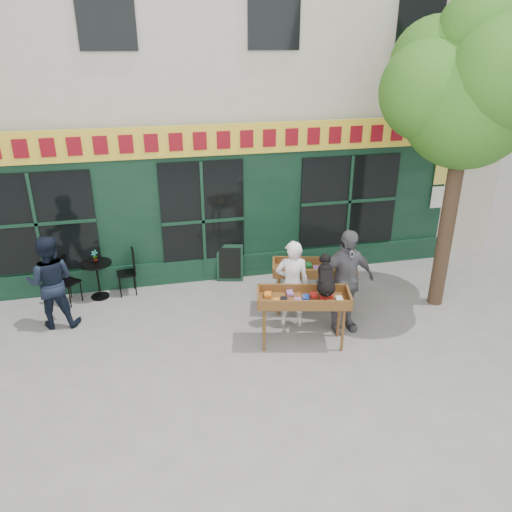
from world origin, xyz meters
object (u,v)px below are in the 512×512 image
at_px(book_cart_right, 314,271).
at_px(man_left, 51,282).
at_px(book_cart_center, 303,301).
at_px(dog, 326,275).
at_px(woman, 292,284).
at_px(bistro_table, 97,273).
at_px(man_right, 345,281).

relative_size(book_cart_right, man_left, 0.93).
bearing_deg(man_left, book_cart_right, 178.17).
relative_size(book_cart_center, book_cart_right, 1.00).
distance_m(book_cart_right, man_left, 4.74).
relative_size(dog, woman, 0.37).
bearing_deg(bistro_table, book_cart_right, -19.85).
bearing_deg(book_cart_right, dog, -85.19).
xyz_separation_m(woman, bistro_table, (-3.46, 1.85, -0.28)).
bearing_deg(book_cart_right, book_cart_center, -102.59).
relative_size(bistro_table, man_left, 0.44).
relative_size(dog, book_cart_right, 0.37).
relative_size(book_cart_center, woman, 0.98).
bearing_deg(bistro_table, book_cart_center, -35.78).
xyz_separation_m(dog, woman, (-0.35, 0.70, -0.47)).
bearing_deg(bistro_table, man_right, -27.02).
bearing_deg(man_right, book_cart_right, 106.58).
xyz_separation_m(book_cart_center, man_right, (0.84, 0.30, 0.13)).
xyz_separation_m(man_right, bistro_table, (-4.31, 2.20, -0.40)).
distance_m(dog, woman, 0.91).
bearing_deg(man_left, dog, 164.76).
bearing_deg(book_cart_center, woman, 102.98).
bearing_deg(man_right, woman, 152.23).
relative_size(woman, book_cart_right, 1.02).
xyz_separation_m(woman, man_left, (-4.16, 0.95, 0.05)).
height_order(book_cart_right, bistro_table, book_cart_right).
relative_size(woman, bistro_table, 2.16).
xyz_separation_m(dog, man_right, (0.49, 0.35, -0.34)).
bearing_deg(dog, man_right, 48.33).
height_order(book_cart_right, man_right, man_right).
distance_m(book_cart_center, bistro_table, 4.28).
bearing_deg(woman, man_right, 170.44).
xyz_separation_m(book_cart_center, woman, (0.00, 0.65, -0.00)).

